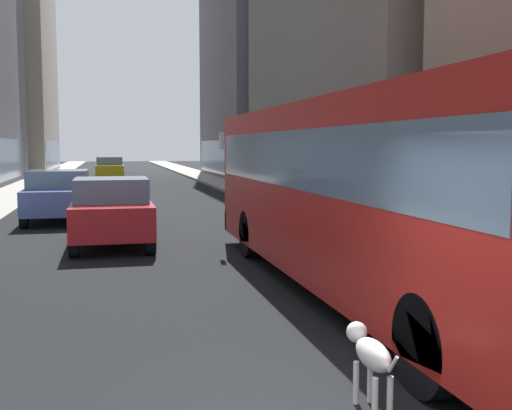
{
  "coord_description": "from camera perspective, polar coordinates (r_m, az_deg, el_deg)",
  "views": [
    {
      "loc": [
        -1.24,
        -4.43,
        2.38
      ],
      "look_at": [
        1.12,
        5.61,
        1.4
      ],
      "focal_mm": 43.9,
      "sensor_mm": 36.0,
      "label": 1
    }
  ],
  "objects": [
    {
      "name": "ground_plane",
      "position": [
        39.52,
        -11.42,
        1.85
      ],
      "size": [
        120.0,
        120.0,
        0.0
      ],
      "primitive_type": "plane",
      "color": "black"
    },
    {
      "name": "sidewalk_left",
      "position": [
        39.75,
        -19.66,
        1.77
      ],
      "size": [
        2.4,
        110.0,
        0.15
      ],
      "primitive_type": "cube",
      "color": "#ADA89E",
      "rests_on": "ground"
    },
    {
      "name": "sidewalk_right",
      "position": [
        40.1,
        -3.25,
        2.1
      ],
      "size": [
        2.4,
        110.0,
        0.15
      ],
      "primitive_type": "cube",
      "color": "#ADA89E",
      "rests_on": "ground"
    },
    {
      "name": "building_right_far",
      "position": [
        47.98,
        2.97,
        15.37
      ],
      "size": [
        11.05,
        15.7,
        21.39
      ],
      "color": "slate",
      "rests_on": "ground"
    },
    {
      "name": "transit_bus",
      "position": [
        10.24,
        10.05,
        1.97
      ],
      "size": [
        2.78,
        11.53,
        3.05
      ],
      "color": "red",
      "rests_on": "ground"
    },
    {
      "name": "car_yellow_taxi",
      "position": [
        44.69,
        -13.19,
        3.26
      ],
      "size": [
        1.88,
        3.91,
        1.62
      ],
      "color": "yellow",
      "rests_on": "ground"
    },
    {
      "name": "car_blue_hatchback",
      "position": [
        20.78,
        -17.5,
        0.87
      ],
      "size": [
        1.95,
        4.29,
        1.62
      ],
      "color": "#4C6BB7",
      "rests_on": "ground"
    },
    {
      "name": "car_red_coupe",
      "position": [
        15.39,
        -13.01,
        -0.54
      ],
      "size": [
        1.83,
        4.11,
        1.62
      ],
      "color": "red",
      "rests_on": "ground"
    },
    {
      "name": "dalmatian_dog",
      "position": [
        5.86,
        10.35,
        -13.21
      ],
      "size": [
        0.22,
        0.96,
        0.72
      ],
      "color": "white",
      "rests_on": "ground"
    }
  ]
}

